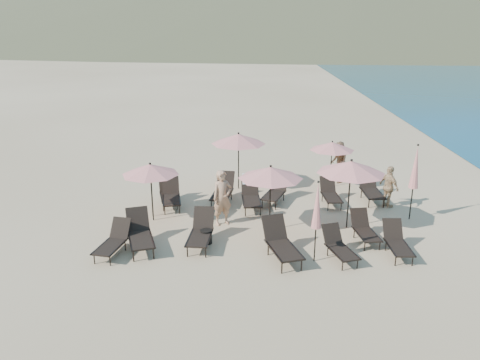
{
  "coord_description": "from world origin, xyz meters",
  "views": [
    {
      "loc": [
        -0.68,
        -12.8,
        6.47
      ],
      "look_at": [
        -1.24,
        3.5,
        1.1
      ],
      "focal_mm": 35.0,
      "sensor_mm": 36.0,
      "label": 1
    }
  ],
  "objects_px": {
    "beachgoer_a": "(222,198)",
    "umbrella_open_3": "(238,139)",
    "lounger_0": "(113,241)",
    "lounger_1": "(140,233)",
    "beachgoer_b": "(338,162)",
    "lounger_6": "(168,193)",
    "beachgoer_c": "(389,187)",
    "lounger_7": "(171,195)",
    "umbrella_open_2": "(351,167)",
    "side_table_1": "(275,242)",
    "umbrella_open_1": "(271,173)",
    "umbrella_open_0": "(150,169)",
    "side_table_0": "(206,237)",
    "lounger_2": "(201,231)",
    "lounger_4": "(339,246)",
    "lounger_5": "(397,241)",
    "umbrella_open_4": "(332,146)",
    "lounger_3": "(281,242)",
    "lounger_8": "(223,190)",
    "lounger_9": "(251,194)",
    "lounger_10": "(330,193)",
    "umbrella_closed_0": "(317,206)",
    "lounger_11": "(371,189)",
    "lounger_12": "(275,191)",
    "umbrella_open_5": "(150,169)"
  },
  "relations": [
    {
      "from": "lounger_0",
      "to": "lounger_2",
      "type": "xyz_separation_m",
      "value": [
        2.54,
        0.65,
        0.05
      ]
    },
    {
      "from": "lounger_9",
      "to": "lounger_10",
      "type": "height_order",
      "value": "lounger_9"
    },
    {
      "from": "lounger_11",
      "to": "umbrella_open_2",
      "type": "relative_size",
      "value": 0.75
    },
    {
      "from": "lounger_10",
      "to": "umbrella_closed_0",
      "type": "height_order",
      "value": "umbrella_closed_0"
    },
    {
      "from": "umbrella_open_2",
      "to": "umbrella_open_3",
      "type": "height_order",
      "value": "umbrella_open_2"
    },
    {
      "from": "umbrella_open_1",
      "to": "umbrella_open_2",
      "type": "distance_m",
      "value": 2.63
    },
    {
      "from": "lounger_6",
      "to": "beachgoer_a",
      "type": "xyz_separation_m",
      "value": [
        2.21,
        -1.89,
        0.53
      ]
    },
    {
      "from": "lounger_6",
      "to": "beachgoer_c",
      "type": "bearing_deg",
      "value": -15.87
    },
    {
      "from": "lounger_10",
      "to": "umbrella_open_5",
      "type": "bearing_deg",
      "value": -172.2
    },
    {
      "from": "umbrella_open_1",
      "to": "umbrella_open_0",
      "type": "bearing_deg",
      "value": 170.38
    },
    {
      "from": "side_table_1",
      "to": "beachgoer_b",
      "type": "height_order",
      "value": "beachgoer_b"
    },
    {
      "from": "lounger_0",
      "to": "lounger_8",
      "type": "distance_m",
      "value": 5.35
    },
    {
      "from": "lounger_3",
      "to": "lounger_6",
      "type": "xyz_separation_m",
      "value": [
        -4.08,
        4.32,
        -0.06
      ]
    },
    {
      "from": "beachgoer_a",
      "to": "umbrella_open_3",
      "type": "bearing_deg",
      "value": 55.98
    },
    {
      "from": "umbrella_open_1",
      "to": "umbrella_open_2",
      "type": "xyz_separation_m",
      "value": [
        2.61,
        0.27,
        0.13
      ]
    },
    {
      "from": "lounger_4",
      "to": "beachgoer_c",
      "type": "xyz_separation_m",
      "value": [
        2.52,
        4.21,
        0.4
      ]
    },
    {
      "from": "lounger_0",
      "to": "lounger_4",
      "type": "height_order",
      "value": "lounger_0"
    },
    {
      "from": "lounger_2",
      "to": "beachgoer_b",
      "type": "xyz_separation_m",
      "value": [
        5.25,
        6.41,
        0.43
      ]
    },
    {
      "from": "lounger_3",
      "to": "lounger_11",
      "type": "height_order",
      "value": "lounger_3"
    },
    {
      "from": "lounger_1",
      "to": "umbrella_open_5",
      "type": "height_order",
      "value": "umbrella_open_5"
    },
    {
      "from": "lounger_8",
      "to": "umbrella_open_5",
      "type": "xyz_separation_m",
      "value": [
        -2.42,
        -1.54,
        1.29
      ]
    },
    {
      "from": "lounger_3",
      "to": "lounger_8",
      "type": "distance_m",
      "value": 5.0
    },
    {
      "from": "lounger_0",
      "to": "side_table_0",
      "type": "bearing_deg",
      "value": 27.0
    },
    {
      "from": "lounger_7",
      "to": "umbrella_open_2",
      "type": "xyz_separation_m",
      "value": [
        6.25,
        -1.75,
        1.68
      ]
    },
    {
      "from": "lounger_9",
      "to": "beachgoer_c",
      "type": "distance_m",
      "value": 5.15
    },
    {
      "from": "lounger_8",
      "to": "lounger_11",
      "type": "distance_m",
      "value": 5.75
    },
    {
      "from": "lounger_6",
      "to": "lounger_7",
      "type": "distance_m",
      "value": 0.35
    },
    {
      "from": "lounger_1",
      "to": "umbrella_open_0",
      "type": "distance_m",
      "value": 2.55
    },
    {
      "from": "lounger_1",
      "to": "side_table_1",
      "type": "xyz_separation_m",
      "value": [
        4.14,
        0.11,
        -0.28
      ]
    },
    {
      "from": "lounger_7",
      "to": "beachgoer_c",
      "type": "bearing_deg",
      "value": -9.52
    },
    {
      "from": "lounger_0",
      "to": "beachgoer_b",
      "type": "distance_m",
      "value": 10.53
    },
    {
      "from": "umbrella_open_1",
      "to": "umbrella_open_3",
      "type": "distance_m",
      "value": 4.34
    },
    {
      "from": "lounger_6",
      "to": "umbrella_open_0",
      "type": "distance_m",
      "value": 2.18
    },
    {
      "from": "lounger_3",
      "to": "beachgoer_b",
      "type": "xyz_separation_m",
      "value": [
        2.83,
        7.19,
        0.4
      ]
    },
    {
      "from": "lounger_0",
      "to": "lounger_1",
      "type": "xyz_separation_m",
      "value": [
        0.7,
        0.41,
        0.07
      ]
    },
    {
      "from": "lounger_9",
      "to": "side_table_0",
      "type": "bearing_deg",
      "value": -118.86
    },
    {
      "from": "lounger_5",
      "to": "umbrella_open_4",
      "type": "distance_m",
      "value": 6.4
    },
    {
      "from": "lounger_11",
      "to": "lounger_12",
      "type": "relative_size",
      "value": 1.01
    },
    {
      "from": "lounger_12",
      "to": "umbrella_open_4",
      "type": "xyz_separation_m",
      "value": [
        2.38,
        1.91,
        1.32
      ]
    },
    {
      "from": "beachgoer_a",
      "to": "beachgoer_c",
      "type": "distance_m",
      "value": 6.35
    },
    {
      "from": "side_table_0",
      "to": "beachgoer_b",
      "type": "bearing_deg",
      "value": 50.82
    },
    {
      "from": "umbrella_open_1",
      "to": "beachgoer_a",
      "type": "relative_size",
      "value": 1.18
    },
    {
      "from": "lounger_4",
      "to": "umbrella_closed_0",
      "type": "height_order",
      "value": "umbrella_closed_0"
    },
    {
      "from": "side_table_0",
      "to": "lounger_7",
      "type": "bearing_deg",
      "value": 117.74
    },
    {
      "from": "lounger_2",
      "to": "lounger_7",
      "type": "relative_size",
      "value": 1.0
    },
    {
      "from": "lounger_2",
      "to": "side_table_0",
      "type": "distance_m",
      "value": 0.32
    },
    {
      "from": "umbrella_open_5",
      "to": "umbrella_open_1",
      "type": "bearing_deg",
      "value": -14.16
    },
    {
      "from": "lounger_3",
      "to": "umbrella_closed_0",
      "type": "height_order",
      "value": "umbrella_closed_0"
    },
    {
      "from": "lounger_3",
      "to": "lounger_5",
      "type": "distance_m",
      "value": 3.47
    },
    {
      "from": "beachgoer_a",
      "to": "umbrella_open_1",
      "type": "bearing_deg",
      "value": -42.95
    }
  ]
}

